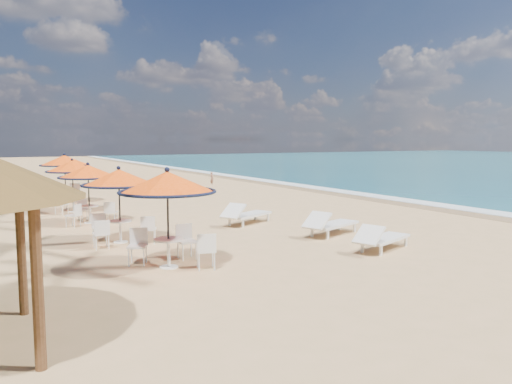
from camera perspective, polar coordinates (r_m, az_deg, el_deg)
ground at (r=14.34m, az=9.21°, el=-5.95°), size 160.00×160.00×0.00m
foam_strip at (r=27.83m, az=11.22°, el=-0.18°), size 1.20×140.00×0.04m
wetsand_band at (r=27.25m, az=9.79°, el=-0.28°), size 1.40×140.00×0.02m
station_0 at (r=11.61m, az=-9.93°, el=-0.25°), size 2.24×2.24×2.34m
station_1 at (r=14.69m, az=-15.44°, el=0.57°), size 2.12×2.12×2.21m
station_2 at (r=18.49m, az=-18.62°, el=1.44°), size 2.07×2.07×2.16m
station_3 at (r=21.61m, az=-20.34°, el=2.26°), size 2.11×2.11×2.20m
station_4 at (r=24.97m, az=-20.91°, el=2.92°), size 2.23×2.23×2.33m
lounger_near at (r=13.73m, az=14.10°, el=-5.10°), size 2.20×1.31×0.75m
lounger_mid at (r=15.58m, az=8.43°, el=-3.59°), size 2.32×1.39×0.80m
lounger_far at (r=17.41m, az=-1.22°, el=-2.51°), size 2.30×1.60×0.79m
person at (r=32.83m, az=-5.07°, el=1.62°), size 0.27×0.36×0.88m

